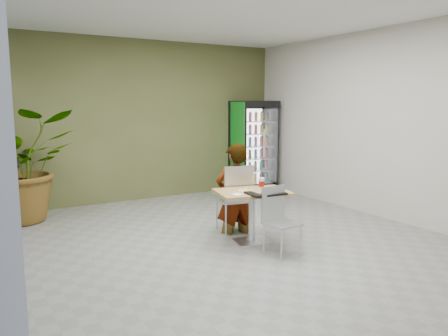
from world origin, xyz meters
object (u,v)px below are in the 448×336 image
(seated_woman, at_px, (235,198))
(cafeteria_tray, at_px, (266,193))
(chair_far, at_px, (236,194))
(beverage_fridge, at_px, (254,146))
(soda_cup, at_px, (261,183))
(chair_near, at_px, (278,215))
(potted_plant, at_px, (22,166))
(dining_table, at_px, (252,206))

(seated_woman, xyz_separation_m, cafeteria_tray, (-0.05, -0.86, 0.23))
(chair_far, relative_size, cafeteria_tray, 2.19)
(beverage_fridge, bearing_deg, soda_cup, -116.25)
(chair_near, xyz_separation_m, cafeteria_tray, (-0.02, 0.24, 0.25))
(chair_near, height_order, potted_plant, potted_plant)
(potted_plant, bearing_deg, chair_far, -42.14)
(chair_near, distance_m, seated_woman, 1.09)
(chair_near, xyz_separation_m, seated_woman, (0.03, 1.09, 0.01))
(seated_woman, relative_size, beverage_fridge, 0.83)
(dining_table, xyz_separation_m, beverage_fridge, (2.17, 3.10, 0.46))
(chair_near, height_order, soda_cup, soda_cup)
(seated_woman, height_order, potted_plant, potted_plant)
(chair_far, xyz_separation_m, seated_woman, (0.02, 0.06, -0.08))
(chair_near, bearing_deg, chair_far, 84.52)
(seated_woman, bearing_deg, cafeteria_tray, 95.90)
(chair_near, relative_size, cafeteria_tray, 1.85)
(beverage_fridge, xyz_separation_m, potted_plant, (-4.77, -0.18, -0.07))
(chair_near, relative_size, potted_plant, 0.47)
(beverage_fridge, bearing_deg, chair_far, -122.51)
(dining_table, xyz_separation_m, chair_far, (0.06, 0.52, 0.07))
(chair_near, relative_size, soda_cup, 5.77)
(dining_table, height_order, seated_woman, seated_woman)
(chair_near, xyz_separation_m, beverage_fridge, (2.12, 3.62, 0.48))
(dining_table, height_order, chair_near, chair_near)
(dining_table, bearing_deg, seated_woman, 82.09)
(seated_woman, distance_m, potted_plant, 3.58)
(soda_cup, relative_size, cafeteria_tray, 0.32)
(soda_cup, bearing_deg, dining_table, -159.30)
(chair_far, relative_size, beverage_fridge, 0.52)
(chair_far, height_order, soda_cup, chair_far)
(potted_plant, bearing_deg, dining_table, -48.40)
(beverage_fridge, bearing_deg, potted_plant, -171.16)
(soda_cup, distance_m, beverage_fridge, 3.61)
(soda_cup, relative_size, beverage_fridge, 0.08)
(chair_far, distance_m, chair_near, 1.04)
(soda_cup, bearing_deg, cafeteria_tray, -117.31)
(dining_table, xyz_separation_m, potted_plant, (-2.60, 2.93, 0.40))
(dining_table, distance_m, cafeteria_tray, 0.36)
(chair_near, bearing_deg, potted_plant, 122.79)
(chair_near, bearing_deg, dining_table, 90.71)
(chair_far, height_order, cafeteria_tray, chair_far)
(soda_cup, height_order, potted_plant, potted_plant)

